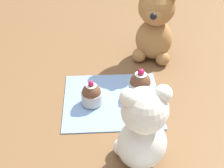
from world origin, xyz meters
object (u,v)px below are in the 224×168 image
(cupcake_near_tan_bear, at_px, (140,84))
(teddy_bear_tan, at_px, (155,25))
(cupcake_near_cream_bear, at_px, (92,95))
(teddy_bear_cream, at_px, (143,130))

(cupcake_near_tan_bear, bearing_deg, teddy_bear_tan, -109.09)
(teddy_bear_tan, xyz_separation_m, cupcake_near_cream_bear, (0.19, 0.21, -0.08))
(teddy_bear_cream, relative_size, teddy_bear_tan, 0.89)
(cupcake_near_cream_bear, xyz_separation_m, cupcake_near_tan_bear, (-0.13, -0.03, 0.00))
(teddy_bear_tan, relative_size, cupcake_near_tan_bear, 2.95)
(teddy_bear_tan, height_order, cupcake_near_cream_bear, teddy_bear_tan)
(cupcake_near_tan_bear, bearing_deg, cupcake_near_cream_bear, 14.11)
(teddy_bear_tan, height_order, cupcake_near_tan_bear, teddy_bear_tan)
(teddy_bear_cream, xyz_separation_m, cupcake_near_tan_bear, (-0.03, -0.22, -0.06))
(cupcake_near_cream_bear, bearing_deg, teddy_bear_cream, 118.55)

